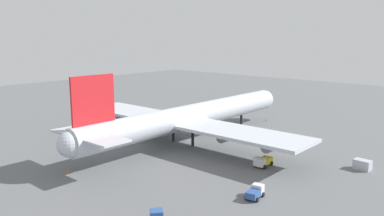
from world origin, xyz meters
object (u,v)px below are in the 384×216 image
Objects in this scene: safety_cone_tail at (69,171)px; fuel_truck at (263,161)px; cargo_airplane at (190,117)px; cargo_container_fore at (362,165)px; pushback_tractor at (255,192)px; safety_cone_nose at (266,120)px.

fuel_truck is at bearing -43.26° from safety_cone_tail.
cargo_airplane is at bearing -4.92° from safety_cone_tail.
cargo_airplane is 39.86m from cargo_container_fore.
pushback_tractor is (-18.46, -30.49, -5.26)m from cargo_airplane.
cargo_airplane is at bearing 100.31° from cargo_container_fore.
cargo_airplane is 21.82× the size of cargo_container_fore.
fuel_truck is 1.37× the size of cargo_container_fore.
cargo_airplane reaches higher than cargo_container_fore.
pushback_tractor is 1.23× the size of cargo_container_fore.
cargo_container_fore reaches higher than safety_cone_tail.
cargo_airplane is 102.30× the size of safety_cone_tail.
cargo_container_fore is at bearing -18.18° from pushback_tractor.
cargo_airplane is 36.03m from pushback_tractor.
safety_cone_tail is (-13.57, 33.25, -0.62)m from pushback_tractor.
cargo_container_fore is 4.76× the size of safety_cone_nose.
cargo_container_fore is (11.37, -15.54, -0.11)m from fuel_truck.
cargo_container_fore is at bearing -46.80° from safety_cone_tail.
fuel_truck is (-4.30, -23.34, -5.16)m from cargo_airplane.
cargo_airplane is at bearing 79.57° from fuel_truck.
pushback_tractor is 26.88m from cargo_container_fore.
cargo_container_fore is at bearing -79.69° from cargo_airplane.
cargo_container_fore is 57.12m from safety_cone_tail.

